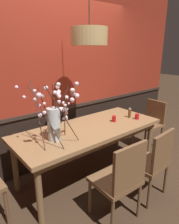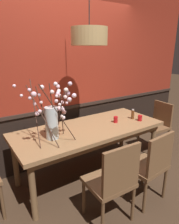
{
  "view_description": "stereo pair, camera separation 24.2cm",
  "coord_description": "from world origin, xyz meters",
  "views": [
    {
      "loc": [
        -1.64,
        -1.99,
        1.8
      ],
      "look_at": [
        0.0,
        0.0,
        0.98
      ],
      "focal_mm": 32.28,
      "sensor_mm": 36.0,
      "label": 1
    },
    {
      "loc": [
        -1.45,
        -2.14,
        1.8
      ],
      "look_at": [
        0.0,
        0.0,
        0.98
      ],
      "focal_mm": 32.28,
      "sensor_mm": 36.0,
      "label": 2
    }
  ],
  "objects": [
    {
      "name": "chair_far_side_right",
      "position": [
        0.29,
        0.83,
        0.52
      ],
      "size": [
        0.45,
        0.39,
        0.92
      ],
      "color": "brown",
      "rests_on": "ground"
    },
    {
      "name": "condiment_bottle",
      "position": [
        0.75,
        -0.08,
        0.83
      ],
      "size": [
        0.05,
        0.05,
        0.15
      ],
      "color": "brown",
      "rests_on": "dining_table"
    },
    {
      "name": "candle_holder_nearer_center",
      "position": [
        0.43,
        -0.06,
        0.8
      ],
      "size": [
        0.07,
        0.07,
        0.09
      ],
      "color": "red",
      "rests_on": "dining_table"
    },
    {
      "name": "vase_with_blossoms",
      "position": [
        -0.55,
        -0.05,
        1.02
      ],
      "size": [
        0.64,
        0.75,
        0.74
      ],
      "color": "silver",
      "rests_on": "dining_table"
    },
    {
      "name": "chair_far_side_left",
      "position": [
        -0.32,
        0.87,
        0.53
      ],
      "size": [
        0.44,
        0.44,
        0.95
      ],
      "color": "brown",
      "rests_on": "ground"
    },
    {
      "name": "chair_near_side_right",
      "position": [
        0.29,
        -0.84,
        0.51
      ],
      "size": [
        0.48,
        0.42,
        0.91
      ],
      "color": "brown",
      "rests_on": "ground"
    },
    {
      "name": "dining_table",
      "position": [
        0.0,
        0.0,
        0.67
      ],
      "size": [
        2.09,
        0.87,
        0.76
      ],
      "color": "#997047",
      "rests_on": "ground"
    },
    {
      "name": "candle_holder_nearer_edge",
      "position": [
        0.78,
        -0.21,
        0.8
      ],
      "size": [
        0.07,
        0.07,
        0.09
      ],
      "color": "red",
      "rests_on": "dining_table"
    },
    {
      "name": "ground_plane",
      "position": [
        0.0,
        0.0,
        0.0
      ],
      "size": [
        24.0,
        24.0,
        0.0
      ],
      "primitive_type": "plane",
      "color": "#422D1E"
    },
    {
      "name": "chair_near_side_left",
      "position": [
        -0.28,
        -0.84,
        0.53
      ],
      "size": [
        0.47,
        0.44,
        0.94
      ],
      "color": "brown",
      "rests_on": "ground"
    },
    {
      "name": "chair_head_east_end",
      "position": [
        1.46,
        -0.02,
        0.51
      ],
      "size": [
        0.45,
        0.46,
        0.89
      ],
      "color": "brown",
      "rests_on": "ground"
    },
    {
      "name": "back_wall",
      "position": [
        0.0,
        0.68,
        1.46
      ],
      "size": [
        5.31,
        0.14,
        2.94
      ],
      "color": "black",
      "rests_on": "ground"
    },
    {
      "name": "pendant_lamp",
      "position": [
        0.01,
        0.01,
        1.94
      ],
      "size": [
        0.45,
        0.45,
        1.11
      ],
      "color": "tan"
    }
  ]
}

